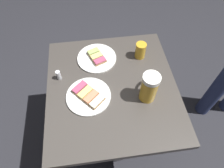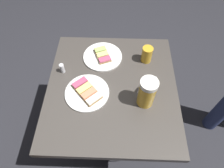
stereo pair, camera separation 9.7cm
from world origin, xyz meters
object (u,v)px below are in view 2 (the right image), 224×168
Objects in this scene: beer_glass_small at (147,54)px; salt_shaker at (62,68)px; plate_near at (87,92)px; plate_far at (103,56)px; beer_mug at (147,92)px.

beer_glass_small reaches higher than salt_shaker.
plate_near is 0.40m from beer_glass_small.
beer_glass_small is 0.47m from salt_shaker.
plate_near is 4.01× the size of salt_shaker.
plate_far is 3.98× the size of salt_shaker.
salt_shaker is at bearing -21.23° from beer_mug.
beer_glass_small is 1.68× the size of salt_shaker.
beer_mug reaches higher than plate_near.
plate_near is 0.26m from plate_far.
beer_mug is (-0.23, 0.29, 0.08)m from plate_far.
plate_near is at bearing 36.83° from beer_glass_small.
beer_mug is at bearing 128.83° from plate_far.
plate_far is 0.25m from beer_glass_small.
beer_glass_small is (-0.25, 0.01, 0.04)m from plate_far.
beer_glass_small reaches higher than plate_near.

